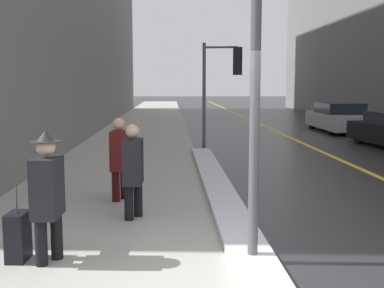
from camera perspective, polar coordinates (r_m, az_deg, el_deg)
sidewalk_slab at (r=19.75m, az=-6.10°, el=0.91°), size 4.00×80.00×0.01m
road_centre_stripe at (r=20.29m, az=11.07°, el=0.97°), size 0.16×80.00×0.00m
snow_bank_curb at (r=9.75m, az=3.12°, el=-5.15°), size 0.57×11.08×0.11m
lamp_post at (r=5.59m, az=7.56°, el=11.04°), size 0.28×0.28×4.11m
traffic_light_near at (r=16.02m, az=3.97°, el=8.45°), size 1.30×0.36×3.47m
pedestrian_in_fedora at (r=5.93m, az=-16.73°, el=-5.42°), size 0.34×0.71×1.59m
pedestrian_nearside at (r=7.61m, az=-7.00°, el=-2.70°), size 0.31×0.71×1.51m
pedestrian_in_glasses at (r=8.83m, az=-8.58°, el=-1.31°), size 0.31×0.71×1.52m
parked_car_silver at (r=22.65m, az=16.96°, el=3.00°), size 1.79×4.50×1.30m
rolling_suitcase at (r=6.24m, az=-19.93°, el=-10.30°), size 0.24×0.37×0.95m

